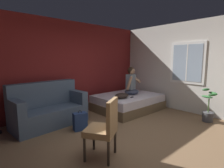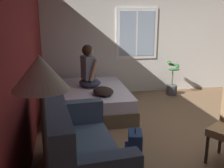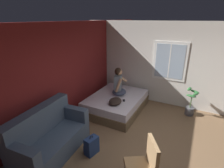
# 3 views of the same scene
# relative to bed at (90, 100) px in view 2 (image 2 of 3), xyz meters

# --- Properties ---
(ground_plane) EXTENTS (40.00, 40.00, 0.00)m
(ground_plane) POSITION_rel_bed_xyz_m (-1.47, -1.70, -0.24)
(ground_plane) COLOR brown
(wall_back_accent) EXTENTS (10.31, 0.16, 2.70)m
(wall_back_accent) POSITION_rel_bed_xyz_m (-1.47, 1.08, 1.11)
(wall_back_accent) COLOR maroon
(wall_back_accent) RESTS_ON ground
(wall_side_with_window) EXTENTS (0.19, 6.80, 2.70)m
(wall_side_with_window) POSITION_rel_bed_xyz_m (1.26, -1.69, 1.12)
(wall_side_with_window) COLOR silver
(wall_side_with_window) RESTS_ON ground
(bed) EXTENTS (2.00, 1.53, 0.48)m
(bed) POSITION_rel_bed_xyz_m (0.00, 0.00, 0.00)
(bed) COLOR brown
(bed) RESTS_ON ground
(couch) EXTENTS (1.76, 0.95, 1.04)m
(couch) POSITION_rel_bed_xyz_m (-2.39, 0.42, 0.16)
(couch) COLOR #47566B
(couch) RESTS_ON ground
(person_seated) EXTENTS (0.62, 0.56, 0.88)m
(person_seated) POSITION_rel_bed_xyz_m (0.16, 0.00, 0.60)
(person_seated) COLOR #383D51
(person_seated) RESTS_ON bed
(backpack) EXTENTS (0.33, 0.28, 0.46)m
(backpack) POSITION_rel_bed_xyz_m (-2.00, -0.38, -0.04)
(backpack) COLOR navy
(backpack) RESTS_ON ground
(throw_pillow) EXTENTS (0.55, 0.46, 0.14)m
(throw_pillow) POSITION_rel_bed_xyz_m (-0.48, -0.20, 0.31)
(throw_pillow) COLOR #2D231E
(throw_pillow) RESTS_ON bed
(cell_phone) EXTENTS (0.16, 0.12, 0.01)m
(cell_phone) POSITION_rel_bed_xyz_m (-0.19, -0.34, 0.25)
(cell_phone) COLOR black
(cell_phone) RESTS_ON bed
(floor_lamp) EXTENTS (0.36, 0.36, 1.70)m
(floor_lamp) POSITION_rel_bed_xyz_m (-3.49, 0.67, 1.19)
(floor_lamp) COLOR black
(floor_lamp) RESTS_ON ground
(potted_plant) EXTENTS (0.39, 0.37, 0.85)m
(potted_plant) POSITION_rel_bed_xyz_m (0.75, -2.12, 0.07)
(potted_plant) COLOR #4C4C51
(potted_plant) RESTS_ON ground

